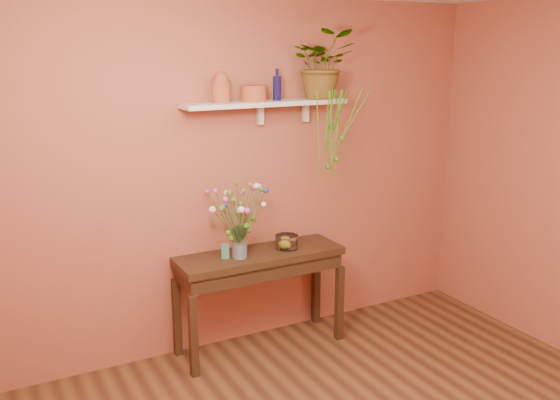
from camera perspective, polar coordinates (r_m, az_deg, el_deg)
The scene contains 13 objects.
room at distance 3.19m, azimuth 13.24°, elevation -4.23°, with size 4.04×4.04×2.70m.
sideboard at distance 4.78m, azimuth -1.88°, elevation -6.19°, with size 1.31×0.42×0.79m.
wall_shelf at distance 4.65m, azimuth -1.24°, elevation 8.94°, with size 1.30×0.24×0.19m.
terracotta_jug at distance 4.47m, azimuth -5.51°, elevation 10.33°, with size 0.13×0.13×0.22m.
terracotta_pot at distance 4.60m, azimuth -2.49°, elevation 9.89°, with size 0.19×0.19×0.12m, color #AF592D.
blue_bottle at distance 4.67m, azimuth -0.28°, elevation 10.42°, with size 0.07×0.07×0.24m.
spider_plant at distance 4.84m, azimuth 4.04°, elevation 12.50°, with size 0.47×0.41×0.53m, color #367916.
plant_fronds at distance 4.76m, azimuth 5.08°, elevation 5.92°, with size 0.47×0.25×0.72m.
glass_vase at distance 4.59m, azimuth -3.78°, elevation -4.19°, with size 0.11×0.11×0.24m.
bouquet at distance 4.50m, azimuth -3.88°, elevation -0.67°, with size 0.48×0.40×0.47m.
glass_bowl at distance 4.81m, azimuth 0.63°, elevation -3.97°, with size 0.18×0.18×0.11m.
lemon at distance 4.80m, azimuth 0.48°, elevation -4.10°, with size 0.07×0.07×0.07m, color yellow.
carton at distance 4.60m, azimuth -5.14°, elevation -4.77°, with size 0.06×0.04×0.11m, color teal.
Camera 1 is at (-2.02, -2.26, 2.33)m, focal length 39.30 mm.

